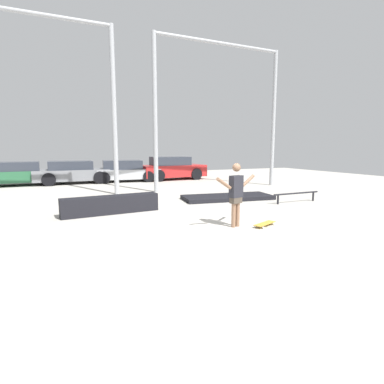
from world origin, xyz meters
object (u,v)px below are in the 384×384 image
(grind_box, at_px, (111,205))
(manual_pad, at_px, (228,197))
(skateboard, at_px, (265,224))
(parked_car_green, at_px, (18,174))
(parked_car_red, at_px, (172,168))
(parked_car_silver, at_px, (124,171))
(parked_car_grey, at_px, (73,172))
(grind_rail, at_px, (296,195))
(skateboarder, at_px, (236,191))

(grind_box, height_order, manual_pad, grind_box)
(skateboard, bearing_deg, manual_pad, 50.54)
(parked_car_green, distance_m, parked_car_red, 8.60)
(parked_car_green, xyz_separation_m, parked_car_silver, (5.59, -0.27, -0.01))
(manual_pad, xyz_separation_m, parked_car_green, (-8.01, 8.36, 0.55))
(parked_car_grey, bearing_deg, parked_car_green, 177.07)
(parked_car_green, bearing_deg, parked_car_grey, -4.79)
(parked_car_silver, bearing_deg, grind_rail, -60.55)
(parked_car_silver, bearing_deg, parked_car_red, 3.44)
(grind_box, distance_m, parked_car_red, 10.22)
(manual_pad, xyz_separation_m, parked_car_grey, (-5.27, 8.23, 0.55))
(parked_car_grey, height_order, parked_car_silver, parked_car_grey)
(skateboard, height_order, parked_car_silver, parked_car_silver)
(parked_car_silver, bearing_deg, manual_pad, -67.92)
(grind_rail, relative_size, parked_car_silver, 0.49)
(skateboarder, height_order, parked_car_red, skateboarder)
(grind_box, relative_size, manual_pad, 0.83)
(manual_pad, distance_m, parked_car_red, 8.03)
(skateboard, distance_m, manual_pad, 4.13)
(parked_car_red, bearing_deg, parked_car_green, 174.02)
(manual_pad, xyz_separation_m, grind_rail, (1.92, -1.65, 0.21))
(grind_box, xyz_separation_m, manual_pad, (4.57, 0.84, -0.20))
(grind_box, bearing_deg, grind_rail, -7.09)
(skateboarder, height_order, grind_rail, skateboarder)
(skateboarder, xyz_separation_m, grind_box, (-2.63, 2.85, -0.63))
(grind_box, distance_m, parked_car_grey, 9.11)
(skateboard, xyz_separation_m, parked_car_silver, (-1.20, 12.03, 0.55))
(skateboarder, distance_m, parked_car_silver, 11.79)
(manual_pad, relative_size, parked_car_grey, 0.83)
(skateboarder, bearing_deg, skateboard, -35.09)
(manual_pad, xyz_separation_m, parked_car_red, (0.58, 7.98, 0.63))
(skateboard, height_order, parked_car_grey, parked_car_grey)
(manual_pad, bearing_deg, parked_car_green, 133.80)
(parked_car_silver, relative_size, parked_car_red, 1.00)
(parked_car_grey, bearing_deg, manual_pad, -57.69)
(skateboarder, distance_m, parked_car_green, 13.50)
(parked_car_green, distance_m, parked_car_silver, 5.60)
(skateboarder, bearing_deg, manual_pad, 46.87)
(skateboard, relative_size, manual_pad, 0.22)
(manual_pad, height_order, grind_rail, grind_rail)
(skateboarder, bearing_deg, parked_car_red, 62.36)
(grind_rail, bearing_deg, parked_car_green, 134.79)
(skateboarder, relative_size, grind_rail, 0.79)
(manual_pad, relative_size, parked_car_silver, 0.83)
(skateboarder, xyz_separation_m, grind_rail, (3.86, 2.04, -0.62))
(grind_rail, distance_m, parked_car_grey, 12.23)
(manual_pad, distance_m, grind_rail, 2.54)
(grind_box, height_order, grind_rail, grind_box)
(parked_car_red, bearing_deg, skateboarder, -105.66)
(manual_pad, distance_m, parked_car_grey, 9.79)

